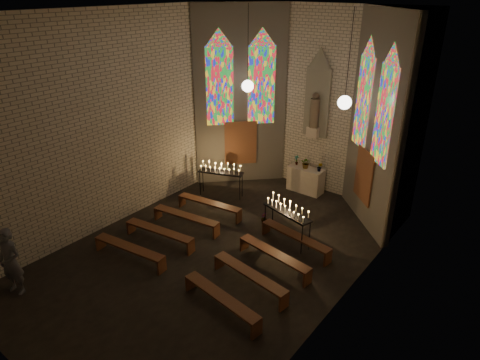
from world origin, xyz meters
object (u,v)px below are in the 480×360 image
object	(u,v)px
aisle_flower_pot	(264,218)
visitor	(11,262)
altar	(306,180)
votive_stand_left	(221,170)
votive_stand_right	(287,210)

from	to	relation	value
aisle_flower_pot	visitor	xyz separation A→B (m)	(-3.20, -7.06, 0.77)
altar	votive_stand_left	xyz separation A→B (m)	(-2.40, -2.37, 0.59)
votive_stand_left	votive_stand_right	distance (m)	3.90
aisle_flower_pot	votive_stand_left	xyz separation A→B (m)	(-2.54, 0.70, 0.90)
votive_stand_right	votive_stand_left	bearing A→B (deg)	176.19
altar	aisle_flower_pot	bearing A→B (deg)	-87.37
aisle_flower_pot	votive_stand_left	bearing A→B (deg)	164.49
aisle_flower_pot	altar	bearing A→B (deg)	92.63
votive_stand_left	visitor	world-z (taller)	visitor
aisle_flower_pot	votive_stand_right	world-z (taller)	votive_stand_right
aisle_flower_pot	visitor	distance (m)	7.79
altar	aisle_flower_pot	xyz separation A→B (m)	(0.14, -3.07, -0.31)
aisle_flower_pot	visitor	size ratio (longest dim) A/B	0.20
votive_stand_left	altar	bearing A→B (deg)	23.62
votive_stand_right	visitor	size ratio (longest dim) A/B	0.96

